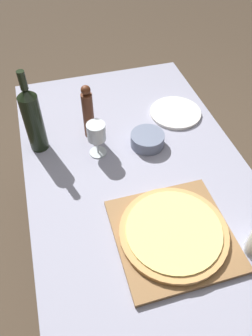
{
  "coord_description": "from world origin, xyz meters",
  "views": [
    {
      "loc": [
        -0.28,
        -0.81,
        1.68
      ],
      "look_at": [
        -0.06,
        -0.03,
        0.79
      ],
      "focal_mm": 35.0,
      "sensor_mm": 36.0,
      "label": 1
    }
  ],
  "objects_px": {
    "wine_bottle": "(33,119)",
    "wine_glass": "(96,133)",
    "pepper_mill": "(88,113)",
    "small_bowl": "(147,140)",
    "pizza": "(174,232)"
  },
  "relations": [
    {
      "from": "wine_bottle",
      "to": "pepper_mill",
      "type": "relative_size",
      "value": 1.44
    },
    {
      "from": "wine_bottle",
      "to": "small_bowl",
      "type": "bearing_deg",
      "value": -14.3
    },
    {
      "from": "pizza",
      "to": "pepper_mill",
      "type": "xyz_separation_m",
      "value": [
        -0.16,
        0.56,
        0.09
      ]
    },
    {
      "from": "wine_bottle",
      "to": "wine_glass",
      "type": "height_order",
      "value": "wine_bottle"
    },
    {
      "from": "wine_bottle",
      "to": "wine_glass",
      "type": "bearing_deg",
      "value": -24.39
    },
    {
      "from": "wine_glass",
      "to": "pizza",
      "type": "bearing_deg",
      "value": -71.3
    },
    {
      "from": "wine_bottle",
      "to": "wine_glass",
      "type": "relative_size",
      "value": 2.36
    },
    {
      "from": "pizza",
      "to": "pepper_mill",
      "type": "relative_size",
      "value": 1.44
    },
    {
      "from": "pizza",
      "to": "wine_bottle",
      "type": "bearing_deg",
      "value": 124.39
    },
    {
      "from": "pepper_mill",
      "to": "small_bowl",
      "type": "height_order",
      "value": "pepper_mill"
    },
    {
      "from": "pizza",
      "to": "small_bowl",
      "type": "bearing_deg",
      "value": 82.6
    },
    {
      "from": "small_bowl",
      "to": "wine_bottle",
      "type": "bearing_deg",
      "value": 165.7
    },
    {
      "from": "pepper_mill",
      "to": "pizza",
      "type": "bearing_deg",
      "value": -74.25
    },
    {
      "from": "pizza",
      "to": "pepper_mill",
      "type": "bearing_deg",
      "value": 105.75
    },
    {
      "from": "wine_bottle",
      "to": "pepper_mill",
      "type": "xyz_separation_m",
      "value": [
        0.22,
        0.02,
        -0.03
      ]
    }
  ]
}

